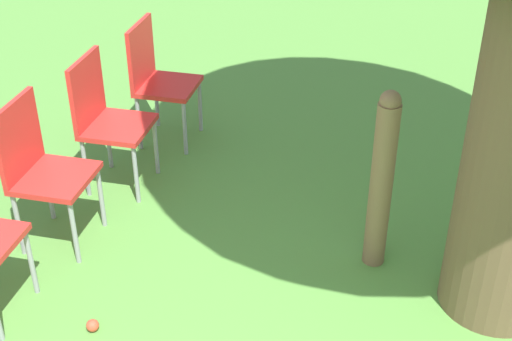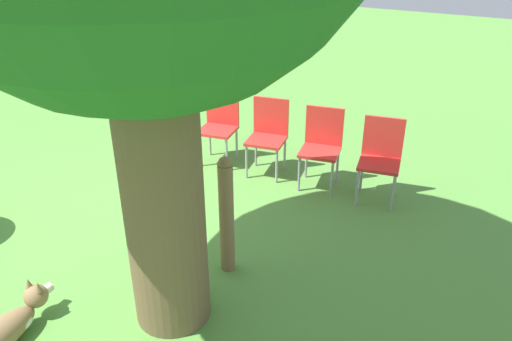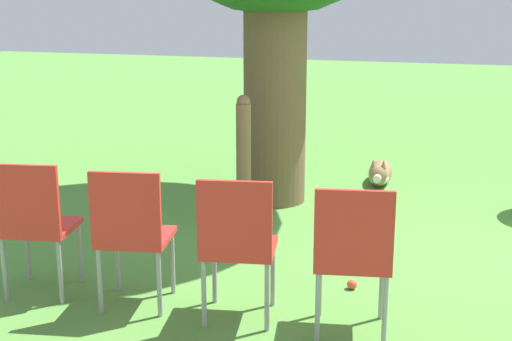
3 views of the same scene
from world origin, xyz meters
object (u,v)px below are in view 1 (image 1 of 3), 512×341
Objects in this scene: red_chair_3 at (157,75)px; tennis_ball at (93,326)px; fence_post at (382,181)px; red_chair_1 at (40,164)px; red_chair_2 at (105,114)px.

red_chair_3 is 2.16m from tennis_ball.
red_chair_1 is (-1.91, -0.59, -0.03)m from fence_post.
tennis_ball is at bearing -80.11° from red_chair_3.
fence_post is 1.21× the size of red_chair_3.
red_chair_2 is at bearing 80.55° from red_chair_1.
fence_post is at bearing -32.92° from red_chair_3.
red_chair_1 is 1.00× the size of red_chair_3.
fence_post is at bearing 44.38° from tennis_ball.
red_chair_2 reaches higher than tennis_ball.
red_chair_2 is (-0.01, 0.69, 0.00)m from red_chair_1.
fence_post is 1.92m from red_chair_2.
red_chair_2 is 1.55m from tennis_ball.
red_chair_2 is 1.00× the size of red_chair_3.
red_chair_2 is at bearing 176.90° from fence_post.
red_chair_2 and red_chair_3 have the same top height.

